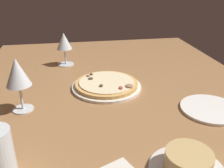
{
  "coord_description": "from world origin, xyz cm",
  "views": [
    {
      "loc": [
        78.12,
        -15.44,
        44.9
      ],
      "look_at": [
        -3.43,
        -1.51,
        7.0
      ],
      "focal_mm": 40.12,
      "sensor_mm": 36.0,
      "label": 1
    }
  ],
  "objects_px": {
    "ramekin_on_saucer": "(188,165)",
    "wine_glass_near": "(17,74)",
    "pizza_main": "(107,85)",
    "side_plate": "(210,109)",
    "wine_glass_far": "(64,43)"
  },
  "relations": [
    {
      "from": "ramekin_on_saucer",
      "to": "pizza_main",
      "type": "bearing_deg",
      "value": -166.63
    },
    {
      "from": "pizza_main",
      "to": "wine_glass_near",
      "type": "height_order",
      "value": "wine_glass_near"
    },
    {
      "from": "wine_glass_near",
      "to": "side_plate",
      "type": "relative_size",
      "value": 0.92
    },
    {
      "from": "ramekin_on_saucer",
      "to": "side_plate",
      "type": "distance_m",
      "value": 0.31
    },
    {
      "from": "ramekin_on_saucer",
      "to": "wine_glass_near",
      "type": "bearing_deg",
      "value": -130.95
    },
    {
      "from": "ramekin_on_saucer",
      "to": "wine_glass_near",
      "type": "distance_m",
      "value": 0.54
    },
    {
      "from": "wine_glass_near",
      "to": "side_plate",
      "type": "height_order",
      "value": "wine_glass_near"
    },
    {
      "from": "pizza_main",
      "to": "wine_glass_near",
      "type": "bearing_deg",
      "value": -67.95
    },
    {
      "from": "wine_glass_near",
      "to": "pizza_main",
      "type": "bearing_deg",
      "value": 112.05
    },
    {
      "from": "wine_glass_far",
      "to": "side_plate",
      "type": "relative_size",
      "value": 0.8
    },
    {
      "from": "pizza_main",
      "to": "wine_glass_near",
      "type": "xyz_separation_m",
      "value": [
        0.12,
        -0.29,
        0.11
      ]
    },
    {
      "from": "side_plate",
      "to": "wine_glass_near",
      "type": "bearing_deg",
      "value": -100.03
    },
    {
      "from": "wine_glass_far",
      "to": "side_plate",
      "type": "distance_m",
      "value": 0.69
    },
    {
      "from": "wine_glass_far",
      "to": "ramekin_on_saucer",
      "type": "bearing_deg",
      "value": 19.33
    },
    {
      "from": "ramekin_on_saucer",
      "to": "side_plate",
      "type": "height_order",
      "value": "ramekin_on_saucer"
    }
  ]
}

